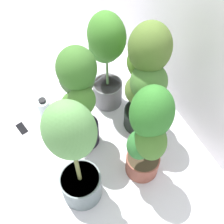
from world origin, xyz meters
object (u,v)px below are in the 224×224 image
(potted_plant_back_left, at_px, (106,54))
(cell_phone, at_px, (22,129))
(nutrient_bottle, at_px, (44,108))
(potted_plant_back_right, at_px, (147,133))
(potted_plant_front_right, at_px, (75,153))
(potted_plant_back_center, at_px, (146,76))
(potted_plant_center, at_px, (79,93))

(potted_plant_back_left, xyz_separation_m, cell_phone, (0.01, -0.73, -0.48))
(potted_plant_back_left, xyz_separation_m, nutrient_bottle, (-0.05, -0.52, -0.40))
(potted_plant_back_right, relative_size, potted_plant_front_right, 0.90)
(potted_plant_back_center, distance_m, potted_plant_front_right, 0.68)
(potted_plant_center, xyz_separation_m, cell_phone, (-0.29, -0.42, -0.51))
(cell_phone, bearing_deg, potted_plant_front_right, 96.72)
(potted_plant_back_center, height_order, potted_plant_back_right, potted_plant_back_center)
(potted_plant_back_right, bearing_deg, potted_plant_center, -147.00)
(potted_plant_front_right, bearing_deg, potted_plant_back_left, 144.39)
(cell_phone, bearing_deg, potted_plant_back_center, 143.78)
(potted_plant_back_center, distance_m, potted_plant_back_right, 0.40)
(potted_plant_center, bearing_deg, cell_phone, -124.68)
(potted_plant_back_center, distance_m, nutrient_bottle, 0.87)
(potted_plant_back_left, bearing_deg, cell_phone, -89.57)
(potted_plant_front_right, xyz_separation_m, nutrient_bottle, (-0.71, -0.04, -0.41))
(potted_plant_back_left, bearing_deg, potted_plant_back_center, 19.50)
(potted_plant_back_left, height_order, potted_plant_center, potted_plant_center)
(nutrient_bottle, bearing_deg, potted_plant_back_left, 84.43)
(potted_plant_back_left, relative_size, cell_phone, 5.22)
(cell_phone, bearing_deg, nutrient_bottle, -179.89)
(potted_plant_back_left, xyz_separation_m, potted_plant_center, (0.29, -0.31, 0.03))
(potted_plant_front_right, bearing_deg, potted_plant_center, 156.43)
(potted_plant_back_right, distance_m, potted_plant_center, 0.48)
(potted_plant_back_right, bearing_deg, potted_plant_back_left, 175.61)
(potted_plant_center, height_order, cell_phone, potted_plant_center)
(cell_phone, bearing_deg, potted_plant_back_left, 165.79)
(potted_plant_back_center, height_order, cell_phone, potted_plant_back_center)
(potted_plant_front_right, relative_size, nutrient_bottle, 4.82)
(potted_plant_front_right, distance_m, cell_phone, 0.86)
(potted_plant_back_left, height_order, potted_plant_front_right, potted_plant_front_right)
(nutrient_bottle, bearing_deg, cell_phone, -75.25)
(potted_plant_back_left, height_order, nutrient_bottle, potted_plant_back_left)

